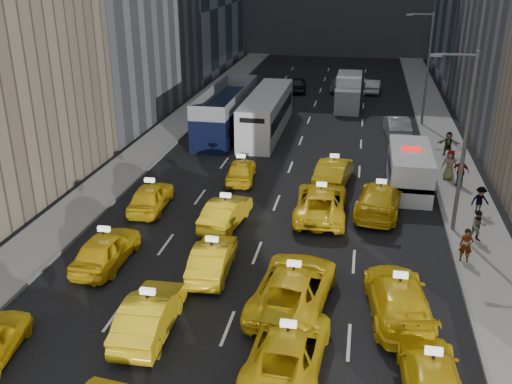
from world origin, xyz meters
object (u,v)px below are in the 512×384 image
double_decker (226,111)px  pedestrian_0 (466,245)px  city_bus (267,113)px  box_truck (348,92)px  nypd_van (409,170)px

double_decker → pedestrian_0: bearing=-43.7°
city_bus → box_truck: 11.12m
nypd_van → city_bus: city_bus is taller
city_bus → pedestrian_0: 22.69m
box_truck → pedestrian_0: size_ratio=4.18×
pedestrian_0 → nypd_van: bearing=114.2°
box_truck → double_decker: bearing=-127.1°
double_decker → box_truck: size_ratio=1.81×
nypd_van → box_truck: 20.04m
nypd_van → pedestrian_0: nypd_van is taller
pedestrian_0 → double_decker: bearing=141.3°
box_truck → nypd_van: bearing=-71.8°
city_bus → nypd_van: bearing=-45.4°
double_decker → pedestrian_0: double_decker is taller
city_bus → pedestrian_0: size_ratio=7.59×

